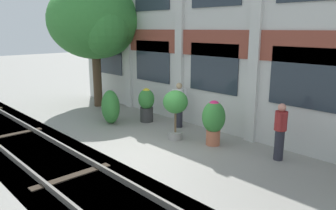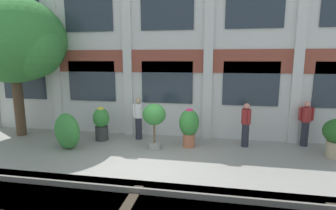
# 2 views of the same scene
# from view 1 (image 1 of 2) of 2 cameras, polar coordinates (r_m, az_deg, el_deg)

# --- Properties ---
(ground_plane) EXTENTS (80.00, 80.00, 0.00)m
(ground_plane) POSITION_cam_1_polar(r_m,az_deg,el_deg) (10.14, -2.83, -7.60)
(ground_plane) COLOR gray
(apartment_facade) EXTENTS (16.73, 0.64, 7.10)m
(apartment_facade) POSITION_cam_1_polar(r_m,az_deg,el_deg) (11.73, 8.89, 12.81)
(apartment_facade) COLOR silver
(apartment_facade) RESTS_ON ground
(rail_tracks) EXTENTS (24.37, 2.80, 0.43)m
(rail_tracks) POSITION_cam_1_polar(r_m,az_deg,el_deg) (8.84, -16.65, -12.39)
(rail_tracks) COLOR #4C473F
(rail_tracks) RESTS_ON ground
(broadleaf_tree) EXTENTS (4.36, 4.15, 5.66)m
(broadleaf_tree) POSITION_cam_1_polar(r_m,az_deg,el_deg) (15.55, -12.68, 13.76)
(broadleaf_tree) COLOR #4C3826
(broadleaf_tree) RESTS_ON ground
(potted_plant_stone_basin) EXTENTS (0.73, 0.73, 1.43)m
(potted_plant_stone_basin) POSITION_cam_1_polar(r_m,az_deg,el_deg) (10.32, 7.95, -2.41)
(potted_plant_stone_basin) COLOR #B76647
(potted_plant_stone_basin) RESTS_ON ground
(potted_plant_fluted_column) EXTENTS (0.63, 0.63, 1.34)m
(potted_plant_fluted_column) POSITION_cam_1_polar(r_m,az_deg,el_deg) (12.84, -3.78, 0.34)
(potted_plant_fluted_column) COLOR #333333
(potted_plant_fluted_column) RESTS_ON ground
(potted_plant_low_pan) EXTENTS (0.81, 0.81, 1.65)m
(potted_plant_low_pan) POSITION_cam_1_polar(r_m,az_deg,el_deg) (10.64, 1.31, -0.05)
(potted_plant_low_pan) COLOR gray
(potted_plant_low_pan) RESTS_ON ground
(resident_by_doorway) EXTENTS (0.34, 0.50, 1.62)m
(resident_by_doorway) POSITION_cam_1_polar(r_m,az_deg,el_deg) (9.56, 18.96, -4.15)
(resident_by_doorway) COLOR #282833
(resident_by_doorway) RESTS_ON ground
(resident_near_plants) EXTENTS (0.35, 0.44, 1.67)m
(resident_near_plants) POSITION_cam_1_polar(r_m,az_deg,el_deg) (12.06, 1.94, 0.25)
(resident_near_plants) COLOR #282833
(resident_near_plants) RESTS_ON ground
(topiary_hedge) EXTENTS (1.43, 1.23, 1.29)m
(topiary_hedge) POSITION_cam_1_polar(r_m,az_deg,el_deg) (12.84, -9.98, -0.30)
(topiary_hedge) COLOR #388438
(topiary_hedge) RESTS_ON ground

